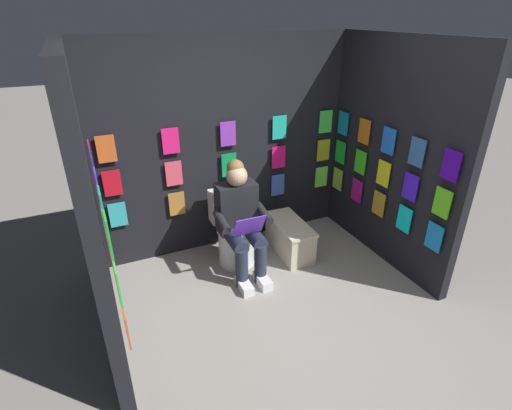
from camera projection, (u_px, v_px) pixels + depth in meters
name	position (u px, v px, depth m)	size (l,w,h in m)	color
ground_plane	(313.00, 348.00, 3.17)	(30.00, 30.00, 0.00)	gray
display_wall_back	(226.00, 147.00, 4.22)	(2.89, 0.14, 2.29)	black
display_wall_left	(392.00, 156.00, 3.96)	(0.14, 1.86, 2.29)	black
display_wall_right	(90.00, 209.00, 2.89)	(0.14, 1.86, 2.29)	black
toilet	(234.00, 233.00, 4.19)	(0.41, 0.56, 0.77)	white
person_reading	(241.00, 220.00, 3.88)	(0.53, 0.69, 1.19)	black
comic_longbox_near	(290.00, 237.00, 4.36)	(0.35, 0.72, 0.38)	beige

